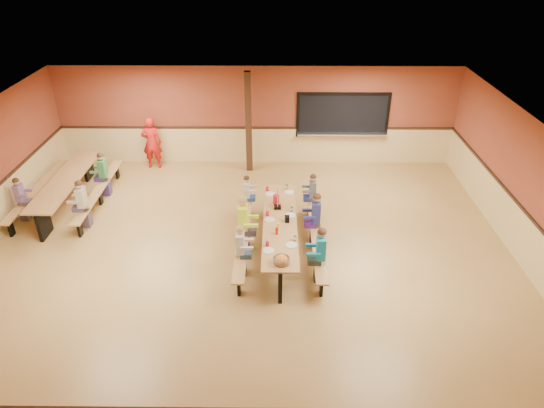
{
  "coord_description": "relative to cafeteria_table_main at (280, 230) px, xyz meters",
  "views": [
    {
      "loc": [
        0.62,
        -8.98,
        6.44
      ],
      "look_at": [
        0.52,
        0.27,
        1.15
      ],
      "focal_mm": 32.0,
      "sensor_mm": 36.0,
      "label": 1
    }
  ],
  "objects": [
    {
      "name": "seated_adult_yellow",
      "position": [
        -0.83,
        0.01,
        0.16
      ],
      "size": [
        0.45,
        0.37,
        1.37
      ],
      "primitive_type": null,
      "color": "#D2F92C",
      "rests_on": "ground"
    },
    {
      "name": "seated_child_purple_sec",
      "position": [
        -6.42,
        1.27,
        0.05
      ],
      "size": [
        0.34,
        0.28,
        1.15
      ],
      "primitive_type": null,
      "color": "slate",
      "rests_on": "ground"
    },
    {
      "name": "seated_child_grey_left",
      "position": [
        -0.83,
        1.54,
        0.03
      ],
      "size": [
        0.32,
        0.26,
        1.11
      ],
      "primitive_type": null,
      "color": "#B9B9B9",
      "rests_on": "ground"
    },
    {
      "name": "chip_bowl",
      "position": [
        0.02,
        -1.5,
        0.29
      ],
      "size": [
        0.32,
        0.32,
        0.15
      ],
      "primitive_type": null,
      "color": "orange",
      "rests_on": "cafeteria_table_main"
    },
    {
      "name": "seated_child_char_right",
      "position": [
        0.83,
        1.55,
        0.05
      ],
      "size": [
        0.34,
        0.28,
        1.15
      ],
      "primitive_type": null,
      "color": "#4D4F58",
      "rests_on": "ground"
    },
    {
      "name": "seated_child_tan_sec",
      "position": [
        -4.77,
        0.98,
        0.09
      ],
      "size": [
        0.38,
        0.31,
        1.23
      ],
      "primitive_type": null,
      "color": "#A7A385",
      "rests_on": "ground"
    },
    {
      "name": "kitchen_pass_through",
      "position": [
        1.9,
        4.8,
        0.96
      ],
      "size": [
        2.78,
        0.28,
        1.38
      ],
      "color": "black",
      "rests_on": "ground"
    },
    {
      "name": "room_envelope",
      "position": [
        -0.7,
        -0.17,
        0.16
      ],
      "size": [
        12.04,
        10.04,
        3.02
      ],
      "color": "brown",
      "rests_on": "ground"
    },
    {
      "name": "seated_child_white_left",
      "position": [
        -0.83,
        -0.89,
        0.07
      ],
      "size": [
        0.36,
        0.29,
        1.18
      ],
      "primitive_type": null,
      "color": "silver",
      "rests_on": "ground"
    },
    {
      "name": "seated_child_teal_right",
      "position": [
        0.83,
        -1.08,
        0.1
      ],
      "size": [
        0.39,
        0.32,
        1.26
      ],
      "primitive_type": null,
      "color": "teal",
      "rests_on": "ground"
    },
    {
      "name": "seated_child_green_sec",
      "position": [
        -4.77,
        2.6,
        0.09
      ],
      "size": [
        0.38,
        0.31,
        1.23
      ],
      "primitive_type": null,
      "color": "#367D46",
      "rests_on": "ground"
    },
    {
      "name": "place_settings",
      "position": [
        -0.0,
        0.0,
        0.27
      ],
      "size": [
        0.65,
        3.3,
        0.11
      ],
      "primitive_type": null,
      "color": "beige",
      "rests_on": "cafeteria_table_main"
    },
    {
      "name": "punch_pitcher",
      "position": [
        -0.09,
        0.84,
        0.32
      ],
      "size": [
        0.16,
        0.16,
        0.22
      ],
      "primitive_type": "cylinder",
      "color": "#AF1726",
      "rests_on": "cafeteria_table_main"
    },
    {
      "name": "standing_woman",
      "position": [
        -3.85,
        4.38,
        0.28
      ],
      "size": [
        0.6,
        0.41,
        1.61
      ],
      "primitive_type": "imported",
      "rotation": [
        0.0,
        0.0,
        3.18
      ],
      "color": "red",
      "rests_on": "ground"
    },
    {
      "name": "seated_child_navy_right",
      "position": [
        0.83,
        0.33,
        0.11
      ],
      "size": [
        0.4,
        0.33,
        1.27
      ],
      "primitive_type": null,
      "color": "navy",
      "rests_on": "ground"
    },
    {
      "name": "structural_post",
      "position": [
        -0.9,
        4.23,
        0.97
      ],
      "size": [
        0.18,
        0.18,
        3.0
      ],
      "primitive_type": "cube",
      "color": "black",
      "rests_on": "ground"
    },
    {
      "name": "cafeteria_table_main",
      "position": [
        0.0,
        0.0,
        0.0
      ],
      "size": [
        1.91,
        3.7,
        0.74
      ],
      "color": "#AB7943",
      "rests_on": "ground"
    },
    {
      "name": "condiment_ketchup",
      "position": [
        -0.07,
        -0.48,
        0.3
      ],
      "size": [
        0.06,
        0.06,
        0.17
      ],
      "primitive_type": "cylinder",
      "color": "#B2140F",
      "rests_on": "cafeteria_table_main"
    },
    {
      "name": "napkin_dispenser",
      "position": [
        0.16,
        0.04,
        0.28
      ],
      "size": [
        0.1,
        0.14,
        0.13
      ],
      "primitive_type": "cube",
      "color": "black",
      "rests_on": "cafeteria_table_main"
    },
    {
      "name": "condiment_mustard",
      "position": [
        -0.04,
        -0.33,
        0.3
      ],
      "size": [
        0.06,
        0.06,
        0.17
      ],
      "primitive_type": "cylinder",
      "color": "yellow",
      "rests_on": "cafeteria_table_main"
    },
    {
      "name": "ground",
      "position": [
        -0.7,
        -0.17,
        -0.53
      ],
      "size": [
        12.0,
        12.0,
        0.0
      ],
      "primitive_type": "plane",
      "color": "olive",
      "rests_on": "ground"
    },
    {
      "name": "table_paddle",
      "position": [
        -0.05,
        0.62,
        0.35
      ],
      "size": [
        0.16,
        0.16,
        0.56
      ],
      "color": "black",
      "rests_on": "cafeteria_table_main"
    },
    {
      "name": "cafeteria_table_second",
      "position": [
        -5.6,
        2.08,
        0.0
      ],
      "size": [
        1.91,
        3.7,
        0.74
      ],
      "color": "#AB7943",
      "rests_on": "ground"
    }
  ]
}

